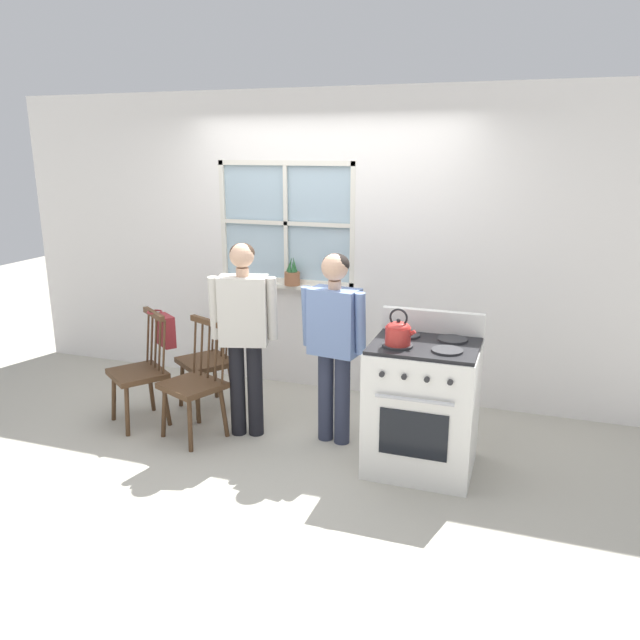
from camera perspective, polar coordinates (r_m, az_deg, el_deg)
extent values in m
plane|color=#B2AD9E|center=(4.80, -4.50, -11.88)|extent=(16.00, 16.00, 0.00)
cube|color=white|center=(6.62, -17.08, 7.40)|extent=(2.13, 0.06, 2.70)
cube|color=white|center=(5.36, 18.71, 5.51)|extent=(2.96, 0.06, 2.70)
cube|color=white|center=(5.97, -2.93, -1.18)|extent=(1.31, 0.06, 0.99)
cube|color=white|center=(5.72, -3.20, 17.40)|extent=(1.31, 0.06, 0.61)
cube|color=silver|center=(5.78, -3.29, 3.15)|extent=(1.37, 0.10, 0.03)
cube|color=#9EB7C6|center=(5.77, -3.03, 8.86)|extent=(1.25, 0.01, 1.05)
cube|color=silver|center=(5.74, -3.15, 8.82)|extent=(0.04, 0.02, 1.11)
cube|color=silver|center=(5.74, -3.15, 8.82)|extent=(1.31, 0.02, 0.04)
cube|color=silver|center=(6.01, -8.82, 8.96)|extent=(0.04, 0.03, 1.11)
cube|color=silver|center=(5.53, 3.01, 8.57)|extent=(0.04, 0.03, 1.11)
cube|color=silver|center=(5.70, -3.23, 14.15)|extent=(1.31, 0.03, 0.04)
cube|color=silver|center=(5.82, -3.07, 3.61)|extent=(1.31, 0.03, 0.04)
cube|color=#4C331E|center=(5.29, -16.34, -4.73)|extent=(0.57, 0.57, 0.04)
cylinder|color=#4C331E|center=(5.48, -18.33, -6.72)|extent=(0.09, 0.06, 0.41)
cylinder|color=#4C331E|center=(5.18, -17.22, -7.95)|extent=(0.06, 0.09, 0.41)
cylinder|color=#4C331E|center=(5.57, -15.18, -6.11)|extent=(0.06, 0.09, 0.41)
cylinder|color=#4C331E|center=(5.27, -13.90, -7.27)|extent=(0.09, 0.06, 0.41)
cylinder|color=#4C331E|center=(5.44, -15.45, -1.57)|extent=(0.05, 0.06, 0.46)
cylinder|color=#4C331E|center=(5.35, -15.13, -1.80)|extent=(0.05, 0.06, 0.46)
cylinder|color=#4C331E|center=(5.27, -14.79, -2.04)|extent=(0.05, 0.06, 0.46)
cylinder|color=#4C331E|center=(5.19, -14.44, -2.29)|extent=(0.05, 0.06, 0.46)
cylinder|color=#4C331E|center=(5.11, -14.08, -2.55)|extent=(0.05, 0.06, 0.46)
cube|color=#4C331E|center=(5.21, -14.97, 0.54)|extent=(0.33, 0.26, 0.04)
cube|color=#4C331E|center=(5.45, -10.41, -3.77)|extent=(0.57, 0.57, 0.04)
cylinder|color=#4C331E|center=(5.61, -12.52, -5.76)|extent=(0.09, 0.06, 0.41)
cylinder|color=#4C331E|center=(5.32, -11.09, -6.89)|extent=(0.06, 0.09, 0.41)
cylinder|color=#4C331E|center=(5.73, -9.57, -5.15)|extent=(0.06, 0.09, 0.41)
cylinder|color=#4C331E|center=(5.45, -8.01, -6.21)|extent=(0.09, 0.06, 0.41)
cylinder|color=#4C331E|center=(5.60, -9.73, -0.72)|extent=(0.05, 0.06, 0.46)
cylinder|color=#4C331E|center=(5.52, -9.33, -0.93)|extent=(0.05, 0.06, 0.46)
cylinder|color=#4C331E|center=(5.44, -8.91, -1.16)|extent=(0.05, 0.06, 0.46)
cylinder|color=#4C331E|center=(5.37, -8.48, -1.38)|extent=(0.05, 0.06, 0.46)
cylinder|color=#4C331E|center=(5.29, -8.04, -1.62)|extent=(0.05, 0.06, 0.46)
cube|color=#4C331E|center=(5.38, -9.02, 1.35)|extent=(0.33, 0.26, 0.04)
cube|color=#4C331E|center=(4.94, -11.59, -5.88)|extent=(0.55, 0.53, 0.04)
cylinder|color=#4C331E|center=(5.07, -14.07, -8.21)|extent=(0.08, 0.06, 0.41)
cylinder|color=#4C331E|center=(4.81, -11.80, -9.40)|extent=(0.06, 0.08, 0.41)
cylinder|color=#4C331E|center=(5.24, -11.13, -7.26)|extent=(0.06, 0.08, 0.41)
cylinder|color=#4C331E|center=(4.99, -8.79, -8.35)|extent=(0.08, 0.06, 0.41)
cylinder|color=#4C331E|center=(5.09, -11.38, -2.45)|extent=(0.04, 0.07, 0.46)
cylinder|color=#4C331E|center=(5.02, -10.77, -2.67)|extent=(0.04, 0.07, 0.46)
cylinder|color=#4C331E|center=(4.96, -10.15, -2.89)|extent=(0.04, 0.07, 0.46)
cylinder|color=#4C331E|center=(4.89, -9.50, -3.13)|extent=(0.04, 0.07, 0.46)
cylinder|color=#4C331E|center=(4.82, -8.84, -3.36)|extent=(0.04, 0.07, 0.46)
cube|color=#4C331E|center=(4.88, -10.28, -0.16)|extent=(0.36, 0.19, 0.04)
cylinder|color=black|center=(4.96, -7.55, -6.29)|extent=(0.12, 0.12, 0.75)
cylinder|color=black|center=(4.93, -5.95, -6.35)|extent=(0.12, 0.12, 0.75)
cube|color=beige|center=(4.75, -6.99, 0.87)|extent=(0.41, 0.30, 0.53)
cylinder|color=beige|center=(4.77, -9.64, 1.09)|extent=(0.10, 0.13, 0.49)
cylinder|color=beige|center=(4.69, -4.41, 1.02)|extent=(0.10, 0.13, 0.49)
cylinder|color=tan|center=(4.68, -7.11, 4.37)|extent=(0.10, 0.10, 0.06)
sphere|color=tan|center=(4.66, -7.16, 5.87)|extent=(0.18, 0.18, 0.18)
ellipsoid|color=#332319|center=(4.67, -7.14, 6.10)|extent=(0.19, 0.19, 0.15)
cylinder|color=#2D3347|center=(4.84, 0.54, -6.97)|extent=(0.12, 0.12, 0.71)
cylinder|color=#2D3347|center=(4.78, 2.04, -7.26)|extent=(0.12, 0.12, 0.71)
cube|color=#6B84B7|center=(4.61, 1.33, -0.16)|extent=(0.39, 0.26, 0.50)
cylinder|color=#6B84B7|center=(4.69, -1.18, 0.35)|extent=(0.09, 0.12, 0.46)
cylinder|color=#6B84B7|center=(4.50, 3.72, -0.32)|extent=(0.09, 0.12, 0.46)
cylinder|color=tan|center=(4.54, 1.35, 3.24)|extent=(0.10, 0.10, 0.06)
sphere|color=tan|center=(4.52, 1.36, 4.85)|extent=(0.20, 0.20, 0.20)
ellipsoid|color=black|center=(4.53, 1.45, 5.10)|extent=(0.20, 0.20, 0.16)
cube|color=white|center=(4.45, 9.34, -7.96)|extent=(0.73, 0.64, 0.90)
cube|color=black|center=(4.29, 9.61, -2.28)|extent=(0.71, 0.61, 0.02)
cylinder|color=#2D2D30|center=(4.19, 7.11, -2.34)|extent=(0.20, 0.20, 0.02)
cylinder|color=#2D2D30|center=(4.14, 11.55, -2.77)|extent=(0.20, 0.20, 0.02)
cylinder|color=#2D2D30|center=(4.43, 7.81, -1.38)|extent=(0.20, 0.20, 0.02)
cylinder|color=#2D2D30|center=(4.38, 12.02, -1.77)|extent=(0.20, 0.20, 0.02)
cube|color=white|center=(4.53, 10.29, -0.11)|extent=(0.73, 0.06, 0.16)
cube|color=black|center=(4.18, 8.51, -10.34)|extent=(0.45, 0.01, 0.32)
cylinder|color=silver|center=(4.06, 8.60, -7.25)|extent=(0.51, 0.02, 0.02)
cylinder|color=#232326|center=(4.06, 5.67, -4.96)|extent=(0.04, 0.02, 0.04)
cylinder|color=#232326|center=(4.03, 7.69, -5.18)|extent=(0.04, 0.02, 0.04)
cylinder|color=#232326|center=(4.00, 9.75, -5.39)|extent=(0.04, 0.02, 0.04)
cylinder|color=#232326|center=(3.99, 11.82, -5.60)|extent=(0.04, 0.02, 0.04)
cylinder|color=red|center=(4.17, 7.14, -1.44)|extent=(0.17, 0.17, 0.12)
ellipsoid|color=red|center=(4.15, 7.17, -0.65)|extent=(0.16, 0.16, 0.07)
sphere|color=black|center=(4.14, 7.19, -0.05)|extent=(0.03, 0.03, 0.03)
cylinder|color=red|center=(4.15, 8.24, -1.30)|extent=(0.08, 0.03, 0.07)
torus|color=black|center=(4.13, 7.20, 0.22)|extent=(0.12, 0.01, 0.12)
cylinder|color=#935B3D|center=(5.72, -2.56, 3.81)|extent=(0.14, 0.14, 0.12)
cylinder|color=#33261C|center=(5.71, -2.57, 4.32)|extent=(0.13, 0.13, 0.01)
cone|color=#286033|center=(5.70, -2.36, 5.09)|extent=(0.05, 0.04, 0.15)
cone|color=#286033|center=(5.73, -2.51, 4.72)|extent=(0.04, 0.05, 0.07)
cone|color=#286033|center=(5.71, -2.75, 5.11)|extent=(0.08, 0.05, 0.15)
cone|color=#286033|center=(5.69, -2.74, 4.76)|extent=(0.04, 0.05, 0.08)
cone|color=#286033|center=(5.68, -2.50, 4.87)|extent=(0.05, 0.05, 0.11)
cube|color=maroon|center=(5.28, -13.94, -0.94)|extent=(0.23, 0.20, 0.26)
torus|color=maroon|center=(5.21, -14.88, 0.71)|extent=(0.17, 0.17, 0.01)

